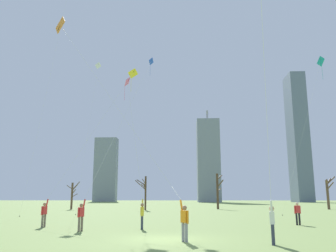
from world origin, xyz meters
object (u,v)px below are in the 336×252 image
(bystander_watching_nearby, at_px, (298,212))
(kite_flyer_far_back_yellow, at_px, (60,187))
(kite_flyer_foreground_right_pink, at_px, (140,195))
(distant_kite_low_near_trees_white, at_px, (96,80))
(kite_flyer_midfield_left_purple, at_px, (269,147))
(kite_flyer_midfield_center_orange, at_px, (140,151))
(kite_flyer_foreground_left_blue, at_px, (94,187))
(bare_tree_left_of_center, at_px, (328,192))
(bare_tree_far_right_edge, at_px, (218,190))
(distant_kite_high_overhead_teal, at_px, (318,74))
(bare_tree_right_of_center, at_px, (145,191))
(bare_tree_center, at_px, (72,195))
(distant_kite_drifting_right_green, at_px, (60,30))

(bystander_watching_nearby, bearing_deg, kite_flyer_far_back_yellow, -174.19)
(kite_flyer_foreground_right_pink, distance_m, distant_kite_low_near_trees_white, 26.05)
(kite_flyer_midfield_left_purple, height_order, distant_kite_low_near_trees_white, distant_kite_low_near_trees_white)
(kite_flyer_midfield_center_orange, bearing_deg, bystander_watching_nearby, 39.28)
(kite_flyer_far_back_yellow, distance_m, kite_flyer_foreground_left_blue, 3.66)
(bystander_watching_nearby, relative_size, distant_kite_low_near_trees_white, 0.08)
(bystander_watching_nearby, bearing_deg, kite_flyer_midfield_center_orange, -140.72)
(kite_flyer_far_back_yellow, relative_size, bare_tree_left_of_center, 2.56)
(kite_flyer_midfield_center_orange, height_order, distant_kite_low_near_trees_white, distant_kite_low_near_trees_white)
(kite_flyer_midfield_left_purple, distance_m, bystander_watching_nearby, 13.75)
(bystander_watching_nearby, distance_m, bare_tree_far_right_edge, 33.86)
(bystander_watching_nearby, distance_m, distant_kite_high_overhead_teal, 16.99)
(bystander_watching_nearby, xyz_separation_m, bare_tree_right_of_center, (-14.41, 28.31, 2.00))
(bare_tree_left_of_center, distance_m, bare_tree_right_of_center, 30.44)
(distant_kite_high_overhead_teal, xyz_separation_m, bare_tree_left_of_center, (9.91, 24.90, -11.64))
(kite_flyer_midfield_left_purple, relative_size, bare_tree_left_of_center, 2.83)
(bare_tree_right_of_center, height_order, bare_tree_center, bare_tree_right_of_center)
(bystander_watching_nearby, xyz_separation_m, distant_kite_low_near_trees_white, (-19.64, 16.13, 16.11))
(kite_flyer_far_back_yellow, xyz_separation_m, bare_tree_center, (-9.73, 33.15, -0.27))
(kite_flyer_foreground_left_blue, xyz_separation_m, bare_tree_right_of_center, (-0.28, 32.19, 0.25))
(kite_flyer_foreground_right_pink, relative_size, bare_tree_far_right_edge, 1.96)
(kite_flyer_foreground_left_blue, distance_m, bare_tree_center, 37.51)
(kite_flyer_midfield_center_orange, relative_size, bare_tree_far_right_edge, 2.45)
(kite_flyer_midfield_left_purple, xyz_separation_m, distant_kite_high_overhead_teal, (10.55, 20.92, 10.52))
(kite_flyer_foreground_left_blue, height_order, distant_kite_drifting_right_green, distant_kite_drifting_right_green)
(kite_flyer_midfield_center_orange, relative_size, bystander_watching_nearby, 9.02)
(distant_kite_high_overhead_teal, bearing_deg, kite_flyer_far_back_yellow, -155.97)
(kite_flyer_midfield_center_orange, distance_m, bare_tree_left_of_center, 49.45)
(kite_flyer_foreground_left_blue, xyz_separation_m, bare_tree_far_right_edge, (11.57, 37.56, 0.54))
(kite_flyer_foreground_right_pink, relative_size, kite_flyer_midfield_center_orange, 0.80)
(bare_tree_right_of_center, bearing_deg, kite_flyer_foreground_right_pink, -84.17)
(distant_kite_low_near_trees_white, relative_size, bare_tree_right_of_center, 3.74)
(kite_flyer_far_back_yellow, bearing_deg, bare_tree_far_right_edge, 67.68)
(kite_flyer_midfield_left_purple, bearing_deg, kite_flyer_midfield_center_orange, 145.74)
(kite_flyer_foreground_left_blue, distance_m, bare_tree_far_right_edge, 39.31)
(distant_kite_low_near_trees_white, bearing_deg, distant_kite_high_overhead_teal, -16.90)
(kite_flyer_midfield_left_purple, height_order, bare_tree_far_right_edge, kite_flyer_midfield_left_purple)
(bare_tree_right_of_center, bearing_deg, distant_kite_high_overhead_teal, -44.66)
(bare_tree_center, bearing_deg, distant_kite_high_overhead_teal, -35.24)
(kite_flyer_foreground_right_pink, distance_m, bystander_watching_nearby, 11.76)
(kite_flyer_foreground_right_pink, height_order, kite_flyer_foreground_left_blue, kite_flyer_foreground_left_blue)
(kite_flyer_far_back_yellow, relative_size, distant_kite_drifting_right_green, 0.53)
(kite_flyer_foreground_left_blue, relative_size, distant_kite_low_near_trees_white, 0.84)
(distant_kite_high_overhead_teal, distance_m, distant_kite_drifting_right_green, 29.30)
(bystander_watching_nearby, relative_size, bare_tree_far_right_edge, 0.27)
(bare_tree_right_of_center, bearing_deg, bare_tree_center, 165.98)
(kite_flyer_far_back_yellow, xyz_separation_m, kite_flyer_midfield_center_orange, (6.57, -6.88, 1.67))
(distant_kite_low_near_trees_white, relative_size, bare_tree_center, 4.30)
(bystander_watching_nearby, xyz_separation_m, bare_tree_far_right_edge, (-2.57, 33.68, 2.30))
(kite_flyer_midfield_center_orange, relative_size, bare_tree_left_of_center, 2.69)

